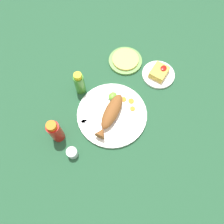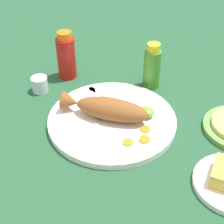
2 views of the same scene
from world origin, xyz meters
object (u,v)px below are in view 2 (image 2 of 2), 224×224
fork_near (94,101)px  hot_sauce_bottle_green (152,67)px  fried_fish (106,108)px  hot_sauce_bottle_red (66,56)px  main_plate (112,120)px  fork_far (111,97)px  salt_cup (40,85)px

fork_near → hot_sauce_bottle_green: size_ratio=1.12×
fried_fish → hot_sauce_bottle_red: 0.27m
fork_near → hot_sauce_bottle_green: (0.11, 0.17, 0.05)m
fried_fish → main_plate: bearing=0.0°
fried_fish → fork_far: bearing=100.1°
main_plate → fork_far: (-0.04, 0.08, 0.01)m
hot_sauce_bottle_green → salt_cup: (-0.30, -0.17, -0.05)m
hot_sauce_bottle_green → main_plate: bearing=-99.3°
fork_far → hot_sauce_bottle_red: (-0.19, 0.08, 0.05)m
fried_fish → hot_sauce_bottle_green: (0.05, 0.22, 0.02)m
main_plate → fried_fish: size_ratio=1.42×
main_plate → salt_cup: size_ratio=7.04×
fried_fish → salt_cup: (-0.25, 0.05, -0.03)m
fork_far → salt_cup: bearing=19.4°
hot_sauce_bottle_red → salt_cup: hot_sauce_bottle_red is taller
hot_sauce_bottle_red → main_plate: bearing=-34.3°
main_plate → salt_cup: 0.27m
fork_far → fork_near: bearing=56.9°
main_plate → fork_far: 0.09m
fork_far → main_plate: bearing=128.1°
main_plate → fork_near: bearing=149.8°
fried_fish → hot_sauce_bottle_green: size_ratio=1.68×
hot_sauce_bottle_green → fried_fish: bearing=-103.1°
fork_near → main_plate: bearing=-152.6°
hot_sauce_bottle_red → hot_sauce_bottle_green: bearing=12.1°
fork_near → salt_cup: 0.19m
fork_near → fork_far: bearing=-76.5°
hot_sauce_bottle_red → salt_cup: bearing=-107.2°
salt_cup → fried_fish: bearing=-11.5°
fried_fish → fork_far: (-0.03, 0.08, -0.03)m
fork_near → hot_sauce_bottle_red: size_ratio=1.05×
fork_far → hot_sauce_bottle_green: 0.16m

